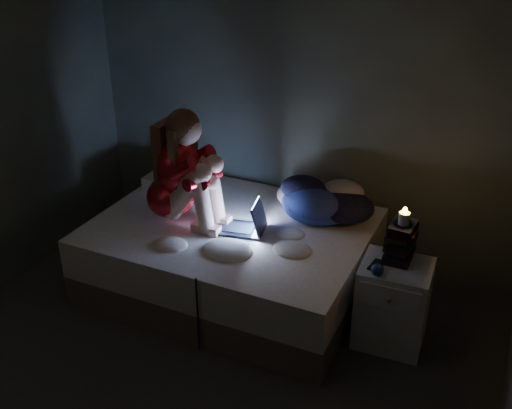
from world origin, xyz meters
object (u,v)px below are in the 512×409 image
Objects in this scene: bed at (232,256)px; woman at (169,165)px; candle at (404,218)px; laptop at (238,215)px; nightstand at (393,304)px; phone at (376,265)px.

bed is 0.83m from woman.
woman is at bearing -178.16° from candle.
laptop is at bearing -179.52° from candle.
woman is at bearing 176.44° from nightstand.
laptop is 1.04m from phone.
bed is 5.53× the size of laptop.
woman is (-0.44, -0.10, 0.70)m from bed.
candle reaches higher than laptop.
phone reaches higher than nightstand.
candle is at bearing 2.18° from woman.
phone is at bearing -18.12° from laptop.
nightstand is 7.38× the size of candle.
candle is 0.34m from phone.
nightstand is at bearing -5.53° from bed.
laptop is 4.43× the size of candle.
nightstand is (1.24, -0.12, 0.03)m from bed.
bed is at bearing 134.73° from laptop.
woman is at bearing -171.77° from phone.
laptop is 0.60× the size of nightstand.
bed is at bearing 171.52° from nightstand.
nightstand is (1.68, -0.02, -0.68)m from woman.
phone is (1.03, -0.12, -0.07)m from laptop.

